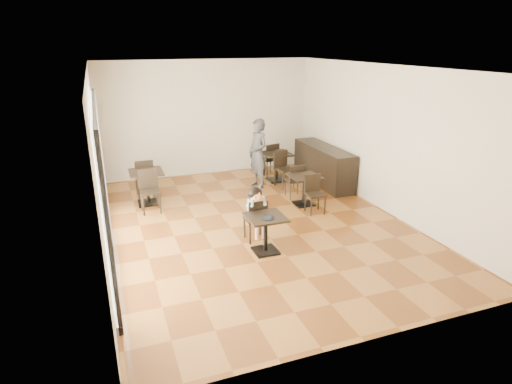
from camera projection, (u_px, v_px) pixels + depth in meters
name	position (u px, v px, depth m)	size (l,w,h in m)	color
floor	(257.00, 224.00, 9.06)	(6.00, 8.00, 0.01)	brown
ceiling	(257.00, 67.00, 7.99)	(6.00, 8.00, 0.01)	white
wall_back	(208.00, 118.00, 12.06)	(6.00, 0.01, 3.20)	beige
wall_front	(376.00, 228.00, 4.98)	(6.00, 0.01, 3.20)	beige
wall_left	(98.00, 165.00, 7.55)	(0.01, 8.00, 3.20)	beige
wall_right	(383.00, 139.00, 9.50)	(0.01, 8.00, 3.20)	beige
storefront_window	(102.00, 183.00, 7.18)	(0.04, 4.50, 2.60)	white
child_table	(266.00, 234.00, 7.75)	(0.67, 0.67, 0.71)	black
child_chair	(255.00, 219.00, 8.21)	(0.38, 0.38, 0.85)	black
child	(255.00, 214.00, 8.17)	(0.38, 0.54, 1.07)	gray
plate	(268.00, 218.00, 7.54)	(0.24, 0.24, 0.01)	black
pizza_slice	(259.00, 198.00, 7.87)	(0.25, 0.19, 0.06)	tan
adult_patron	(258.00, 154.00, 11.09)	(0.66, 0.43, 1.80)	#3A3B40
cafe_table_mid	(304.00, 190.00, 10.02)	(0.67, 0.67, 0.71)	black
cafe_table_left	(147.00, 188.00, 10.06)	(0.76, 0.76, 0.80)	black
cafe_table_back	(276.00, 167.00, 11.73)	(0.74, 0.74, 0.79)	black
chair_mid_a	(294.00, 180.00, 10.48)	(0.39, 0.39, 0.86)	black
chair_mid_b	(315.00, 195.00, 9.51)	(0.39, 0.39, 0.86)	black
chair_left_a	(144.00, 178.00, 10.52)	(0.43, 0.43, 0.96)	black
chair_left_b	(150.00, 192.00, 9.55)	(0.43, 0.43, 0.96)	black
chair_back_a	(269.00, 159.00, 12.19)	(0.43, 0.43, 0.95)	black
chair_back_b	(284.00, 169.00, 11.22)	(0.43, 0.43, 0.95)	black
service_counter	(323.00, 165.00, 11.52)	(0.60, 2.40, 1.00)	black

